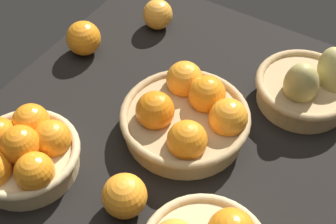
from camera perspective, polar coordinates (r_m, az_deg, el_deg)
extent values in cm
cube|color=black|center=(97.01, -0.09, -2.59)|extent=(84.00, 72.00, 3.00)
cylinder|color=tan|center=(93.86, 1.99, -1.34)|extent=(23.49, 23.49, 4.58)
torus|color=tan|center=(92.14, 2.02, -0.41)|extent=(25.13, 25.13, 1.64)
sphere|color=orange|center=(90.45, -1.54, 0.18)|extent=(7.42, 7.42, 7.42)
sphere|color=orange|center=(90.66, 7.11, -0.69)|extent=(7.42, 7.42, 7.42)
sphere|color=orange|center=(86.68, 2.26, -3.35)|extent=(7.42, 7.42, 7.42)
sphere|color=orange|center=(93.67, 4.61, 2.07)|extent=(7.42, 7.42, 7.42)
sphere|color=orange|center=(96.60, 1.96, 3.86)|extent=(7.42, 7.42, 7.42)
cylinder|color=tan|center=(103.07, 15.61, 2.27)|extent=(18.48, 18.48, 4.89)
torus|color=tan|center=(101.40, 15.89, 3.23)|extent=(20.16, 20.16, 1.68)
ellipsoid|color=tan|center=(98.01, 15.37, 3.09)|extent=(9.15, 7.31, 12.12)
ellipsoid|color=tan|center=(102.82, 19.02, 4.18)|extent=(11.01, 12.85, 13.45)
cylinder|color=tan|center=(91.90, -16.34, -5.44)|extent=(18.61, 18.61, 4.80)
torus|color=tan|center=(90.05, -16.66, -4.53)|extent=(20.21, 20.21, 1.60)
sphere|color=orange|center=(88.91, -13.50, -3.09)|extent=(6.94, 6.94, 6.94)
sphere|color=orange|center=(87.48, -17.00, -3.70)|extent=(6.94, 6.94, 6.94)
sphere|color=orange|center=(91.90, -15.82, -1.16)|extent=(6.94, 6.94, 6.94)
sphere|color=orange|center=(85.16, -15.45, -6.81)|extent=(6.94, 6.94, 6.94)
sphere|color=#F49E33|center=(117.16, -1.23, 11.43)|extent=(7.15, 7.15, 7.15)
sphere|color=orange|center=(111.28, -9.92, 8.56)|extent=(7.82, 7.82, 7.82)
sphere|color=orange|center=(82.54, -5.15, -9.82)|extent=(7.76, 7.76, 7.76)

